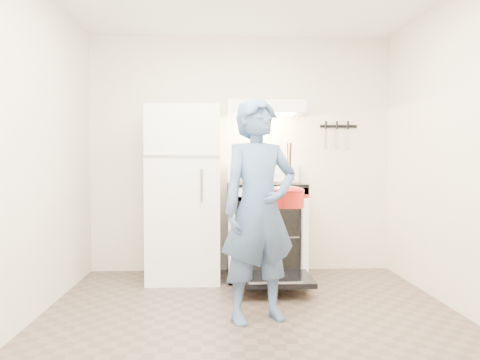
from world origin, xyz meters
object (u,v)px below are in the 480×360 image
object	(u,v)px
stove_body	(265,232)
dutch_oven	(286,199)
refrigerator	(185,194)
person	(259,210)
tea_kettle	(243,169)

from	to	relation	value
stove_body	dutch_oven	xyz separation A→B (m)	(0.07, -0.98, 0.40)
refrigerator	person	distance (m)	1.43
tea_kettle	person	bearing A→B (deg)	-88.20
person	dutch_oven	size ratio (longest dim) A/B	4.56
refrigerator	tea_kettle	world-z (taller)	refrigerator
stove_body	tea_kettle	size ratio (longest dim) A/B	3.29
person	stove_body	bearing A→B (deg)	61.13
refrigerator	stove_body	bearing A→B (deg)	1.77
refrigerator	tea_kettle	xyz separation A→B (m)	(0.59, 0.09, 0.24)
refrigerator	stove_body	distance (m)	0.90
stove_body	dutch_oven	size ratio (longest dim) A/B	2.59
stove_body	tea_kettle	xyz separation A→B (m)	(-0.22, 0.07, 0.63)
stove_body	dutch_oven	world-z (taller)	dutch_oven
refrigerator	person	world-z (taller)	refrigerator
tea_kettle	dutch_oven	bearing A→B (deg)	-74.57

